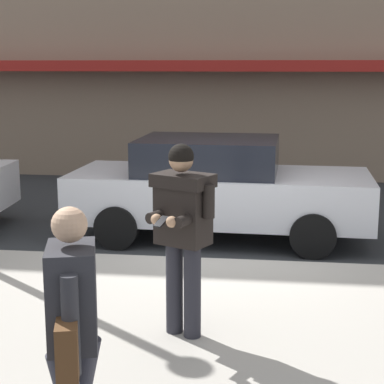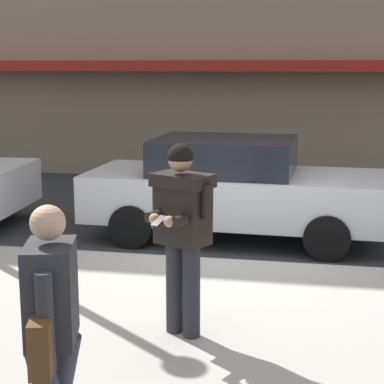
% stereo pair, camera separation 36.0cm
% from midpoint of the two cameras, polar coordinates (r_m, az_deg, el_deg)
% --- Properties ---
extents(ground_plane, '(80.00, 80.00, 0.00)m').
position_cam_midpoint_polar(ground_plane, '(8.66, 1.05, -6.41)').
color(ground_plane, '#2B2D30').
extents(sidewalk, '(32.00, 5.30, 0.14)m').
position_cam_midpoint_polar(sidewalk, '(5.94, 7.82, -14.40)').
color(sidewalk, '#A8A399').
rests_on(sidewalk, ground).
extents(curb_paint_line, '(28.00, 0.12, 0.01)m').
position_cam_midpoint_polar(curb_paint_line, '(8.66, 7.72, -6.49)').
color(curb_paint_line, silver).
rests_on(curb_paint_line, ground).
extents(parked_sedan_mid, '(4.56, 2.04, 1.54)m').
position_cam_midpoint_polar(parked_sedan_mid, '(9.78, 1.21, 0.42)').
color(parked_sedan_mid, silver).
rests_on(parked_sedan_mid, ground).
extents(man_texting_on_phone, '(0.62, 0.65, 1.81)m').
position_cam_midpoint_polar(man_texting_on_phone, '(5.82, -2.64, -2.47)').
color(man_texting_on_phone, '#23232B').
rests_on(man_texting_on_phone, sidewalk).
extents(pedestrian_with_bag, '(0.40, 0.72, 1.70)m').
position_cam_midpoint_polar(pedestrian_with_bag, '(3.95, -13.18, -11.74)').
color(pedestrian_with_bag, '#33333D').
rests_on(pedestrian_with_bag, sidewalk).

